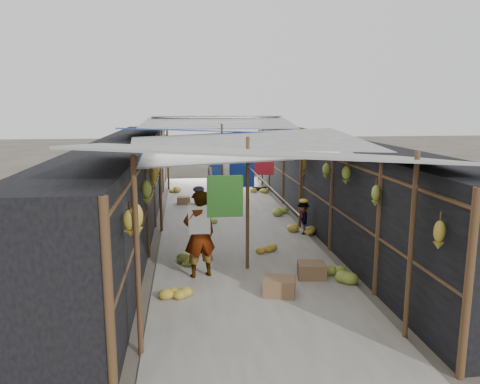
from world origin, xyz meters
name	(u,v)px	position (x,y,z in m)	size (l,w,h in m)	color
ground	(277,346)	(0.00, 0.00, 0.00)	(80.00, 80.00, 0.00)	#6B6356
aisle_slab	(230,224)	(0.00, 6.50, 0.01)	(3.60, 16.00, 0.02)	#9E998E
stall_left	(126,185)	(-2.70, 6.50, 1.15)	(1.40, 15.00, 2.30)	black
stall_right	(328,181)	(2.70, 6.50, 1.15)	(1.40, 15.00, 2.30)	black
crate_near	(279,287)	(0.36, 1.64, 0.16)	(0.53, 0.42, 0.32)	#846243
crate_mid	(312,271)	(1.11, 2.34, 0.15)	(0.51, 0.41, 0.31)	#846243
crate_back	(184,201)	(-1.24, 9.23, 0.13)	(0.41, 0.33, 0.26)	#846243
black_basin	(260,188)	(1.61, 11.44, 0.08)	(0.55, 0.55, 0.17)	black
vendor_elderly	(199,234)	(-0.94, 2.68, 0.83)	(0.61, 0.40, 1.67)	silver
shopper_blue	(216,178)	(-0.17, 9.55, 0.81)	(0.78, 0.61, 1.62)	#1D3C95
vendor_seated	(303,218)	(1.70, 5.28, 0.42)	(0.55, 0.31, 0.85)	#554E4A
market_canopy	(229,134)	(0.03, 6.84, 2.41)	(5.62, 15.20, 2.77)	brown
hanging_bananas	(224,162)	(-0.14, 6.59, 1.68)	(3.96, 14.16, 0.75)	#A98E2B
floor_bananas	(240,220)	(0.28, 6.43, 0.13)	(3.75, 10.09, 0.32)	#A98E2B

